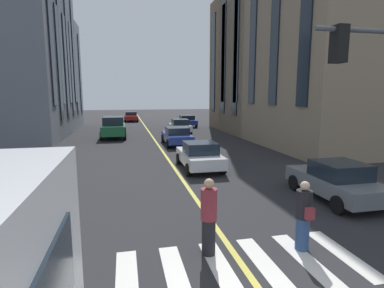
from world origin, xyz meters
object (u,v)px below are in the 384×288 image
at_px(car_white_oncoming, 180,126).
at_px(pedestrian_near, 304,216).
at_px(car_green_far, 114,127).
at_px(car_grey_mid, 336,181).
at_px(car_white_near, 200,155).
at_px(pedestrian_companion, 209,217).
at_px(car_blue_parked_b, 177,136).
at_px(car_red_parked_a, 131,116).
at_px(car_blue_trailing, 187,121).

distance_m(car_white_oncoming, pedestrian_near, 23.78).
bearing_deg(pedestrian_near, car_green_far, 13.22).
relative_size(car_grey_mid, car_white_oncoming, 1.00).
bearing_deg(car_white_near, car_white_oncoming, -6.44).
bearing_deg(car_white_near, pedestrian_near, -177.13).
distance_m(car_grey_mid, pedestrian_companion, 6.16).
relative_size(car_blue_parked_b, pedestrian_companion, 2.39).
distance_m(car_red_parked_a, car_green_far, 17.72).
distance_m(car_blue_trailing, pedestrian_near, 30.24).
height_order(car_blue_parked_b, car_white_oncoming, car_white_oncoming).
bearing_deg(car_white_oncoming, car_grey_mid, -174.61).
distance_m(car_blue_parked_b, car_blue_trailing, 14.02).
bearing_deg(pedestrian_companion, car_red_parked_a, 1.29).
height_order(car_grey_mid, car_blue_parked_b, car_grey_mid).
height_order(pedestrian_near, pedestrian_companion, pedestrian_companion).
relative_size(car_grey_mid, car_white_near, 1.00).
distance_m(car_blue_parked_b, car_green_far, 6.99).
relative_size(car_white_oncoming, car_blue_trailing, 0.89).
xyz_separation_m(car_white_oncoming, car_white_near, (-15.13, 1.71, 0.00)).
height_order(car_white_oncoming, car_green_far, car_green_far).
height_order(car_red_parked_a, pedestrian_near, pedestrian_near).
height_order(car_blue_trailing, car_white_near, car_white_near).
distance_m(car_grey_mid, car_green_far, 20.31).
bearing_deg(car_grey_mid, pedestrian_companion, 116.62).
relative_size(car_red_parked_a, pedestrian_companion, 2.39).
bearing_deg(car_red_parked_a, pedestrian_near, -175.41).
relative_size(car_red_parked_a, car_white_near, 1.13).
bearing_deg(car_red_parked_a, pedestrian_companion, -178.71).
relative_size(car_grey_mid, pedestrian_companion, 2.12).
bearing_deg(pedestrian_companion, car_grey_mid, -63.38).
distance_m(car_green_far, pedestrian_companion, 21.48).
distance_m(car_blue_parked_b, car_white_near, 7.88).
bearing_deg(car_white_near, car_red_parked_a, 5.08).
xyz_separation_m(car_blue_parked_b, car_red_parked_a, (22.69, 2.88, 0.00)).
xyz_separation_m(car_grey_mid, car_red_parked_a, (36.15, 6.38, 0.00)).
relative_size(car_red_parked_a, car_blue_trailing, 1.00).
bearing_deg(car_white_oncoming, car_white_near, 173.56).
height_order(car_white_near, pedestrian_near, pedestrian_near).
bearing_deg(pedestrian_near, car_white_oncoming, -3.08).
xyz_separation_m(car_blue_parked_b, pedestrian_companion, (-16.22, 2.00, 0.22)).
distance_m(car_red_parked_a, pedestrian_companion, 38.92).
bearing_deg(car_red_parked_a, car_white_oncoming, -164.00).
bearing_deg(car_blue_trailing, pedestrian_companion, 169.53).
bearing_deg(car_green_far, car_white_near, -160.32).
relative_size(car_grey_mid, car_green_far, 0.83).
distance_m(car_red_parked_a, car_white_near, 30.69).
height_order(car_white_oncoming, pedestrian_companion, pedestrian_companion).
distance_m(car_white_near, car_green_far, 13.76).
bearing_deg(car_blue_trailing, car_red_parked_a, 35.00).
distance_m(car_blue_trailing, pedestrian_companion, 30.30).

